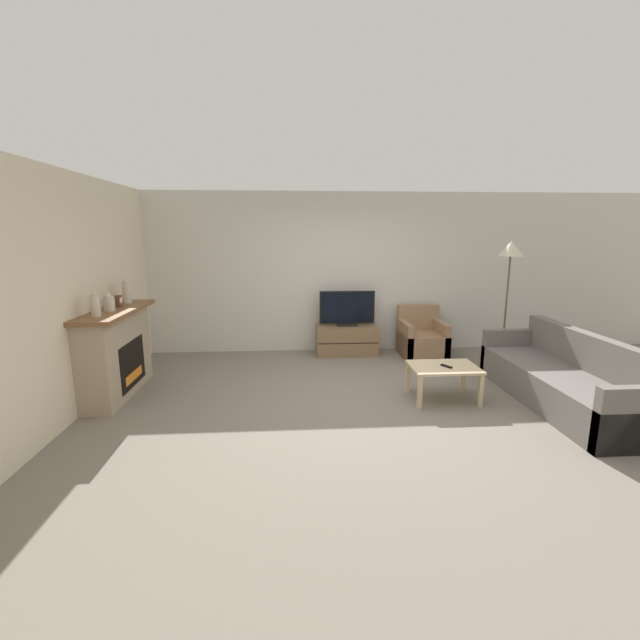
# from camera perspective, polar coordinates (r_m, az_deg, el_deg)

# --- Properties ---
(ground_plane) EXTENTS (24.00, 24.00, 0.00)m
(ground_plane) POSITION_cam_1_polar(r_m,az_deg,el_deg) (5.35, 4.46, -10.74)
(ground_plane) COLOR slate
(wall_back) EXTENTS (12.00, 0.06, 2.70)m
(wall_back) POSITION_cam_1_polar(r_m,az_deg,el_deg) (7.37, 1.91, 6.28)
(wall_back) COLOR beige
(wall_back) RESTS_ON ground
(wall_left) EXTENTS (0.06, 12.00, 2.70)m
(wall_left) POSITION_cam_1_polar(r_m,az_deg,el_deg) (5.51, -30.08, 2.92)
(wall_left) COLOR beige
(wall_left) RESTS_ON ground
(fireplace) EXTENTS (0.49, 1.58, 1.10)m
(fireplace) POSITION_cam_1_polar(r_m,az_deg,el_deg) (5.98, -25.51, -3.82)
(fireplace) COLOR tan
(fireplace) RESTS_ON ground
(mantel_vase_left) EXTENTS (0.10, 0.10, 0.29)m
(mantel_vase_left) POSITION_cam_1_polar(r_m,az_deg,el_deg) (5.41, -27.76, 1.79)
(mantel_vase_left) COLOR beige
(mantel_vase_left) RESTS_ON fireplace
(mantel_vase_centre_left) EXTENTS (0.13, 0.13, 0.22)m
(mantel_vase_centre_left) POSITION_cam_1_polar(r_m,az_deg,el_deg) (5.74, -26.33, 2.05)
(mantel_vase_centre_left) COLOR beige
(mantel_vase_centre_left) RESTS_ON fireplace
(mantel_vase_right) EXTENTS (0.11, 0.11, 0.34)m
(mantel_vase_right) POSITION_cam_1_polar(r_m,az_deg,el_deg) (6.27, -24.37, 3.49)
(mantel_vase_right) COLOR beige
(mantel_vase_right) RESTS_ON fireplace
(mantel_clock) EXTENTS (0.08, 0.11, 0.15)m
(mantel_clock) POSITION_cam_1_polar(r_m,az_deg,el_deg) (5.99, -25.32, 2.28)
(mantel_clock) COLOR brown
(mantel_clock) RESTS_ON fireplace
(tv_stand) EXTENTS (1.02, 0.48, 0.49)m
(tv_stand) POSITION_cam_1_polar(r_m,az_deg,el_deg) (7.27, 3.59, -2.65)
(tv_stand) COLOR brown
(tv_stand) RESTS_ON ground
(tv) EXTENTS (0.92, 0.18, 0.59)m
(tv) POSITION_cam_1_polar(r_m,az_deg,el_deg) (7.16, 3.64, 1.39)
(tv) COLOR black
(tv) RESTS_ON tv_stand
(armchair) EXTENTS (0.70, 0.76, 0.82)m
(armchair) POSITION_cam_1_polar(r_m,az_deg,el_deg) (7.34, 13.39, -2.57)
(armchair) COLOR #937051
(armchair) RESTS_ON ground
(coffee_table) EXTENTS (0.81, 0.59, 0.43)m
(coffee_table) POSITION_cam_1_polar(r_m,az_deg,el_deg) (5.49, 16.16, -6.53)
(coffee_table) COLOR #CCB289
(coffee_table) RESTS_ON ground
(remote) EXTENTS (0.11, 0.15, 0.02)m
(remote) POSITION_cam_1_polar(r_m,az_deg,el_deg) (5.44, 16.51, -5.92)
(remote) COLOR black
(remote) RESTS_ON coffee_table
(couch) EXTENTS (0.85, 2.45, 0.85)m
(couch) POSITION_cam_1_polar(r_m,az_deg,el_deg) (5.92, 29.78, -7.14)
(couch) COLOR #66605B
(couch) RESTS_ON ground
(floor_lamp) EXTENTS (0.37, 0.37, 1.90)m
(floor_lamp) POSITION_cam_1_polar(r_m,az_deg,el_deg) (7.08, 24.06, 7.81)
(floor_lamp) COLOR black
(floor_lamp) RESTS_ON ground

